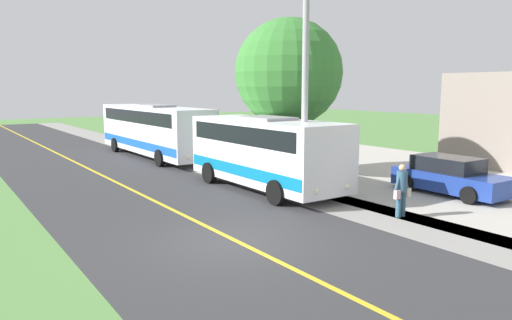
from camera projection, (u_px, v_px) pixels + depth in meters
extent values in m
plane|color=#548442|center=(235.00, 240.00, 12.83)|extent=(120.00, 120.00, 0.00)
cube|color=#333335|center=(235.00, 240.00, 12.83)|extent=(8.00, 100.00, 0.01)
cube|color=gray|center=(367.00, 212.00, 15.75)|extent=(2.40, 100.00, 0.01)
cube|color=gold|center=(235.00, 240.00, 12.83)|extent=(0.16, 100.00, 0.00)
cube|color=white|center=(265.00, 150.00, 19.18)|extent=(2.54, 7.76, 2.49)
cube|color=#0C72A5|center=(265.00, 167.00, 19.28)|extent=(2.58, 7.61, 0.44)
cube|color=black|center=(265.00, 133.00, 19.07)|extent=(2.58, 6.99, 0.70)
cube|color=gray|center=(265.00, 118.00, 18.98)|extent=(1.52, 2.33, 0.12)
cylinder|color=black|center=(329.00, 184.00, 18.10)|extent=(0.25, 0.90, 0.90)
cylinder|color=black|center=(276.00, 193.00, 16.67)|extent=(0.25, 0.90, 0.90)
cylinder|color=black|center=(257.00, 167.00, 22.02)|extent=(0.25, 0.90, 0.90)
cylinder|color=black|center=(209.00, 173.00, 20.59)|extent=(0.25, 0.90, 0.90)
sphere|color=#F2EACC|center=(347.00, 186.00, 16.53)|extent=(0.20, 0.20, 0.20)
sphere|color=#F2EACC|center=(317.00, 191.00, 15.74)|extent=(0.20, 0.20, 0.20)
cube|color=white|center=(154.00, 129.00, 28.32)|extent=(2.38, 11.53, 2.66)
cube|color=blue|center=(154.00, 142.00, 28.44)|extent=(2.42, 11.30, 0.44)
cube|color=black|center=(153.00, 116.00, 28.21)|extent=(2.42, 10.38, 0.70)
cube|color=gray|center=(153.00, 106.00, 28.12)|extent=(1.43, 3.46, 0.12)
cylinder|color=black|center=(200.00, 155.00, 26.26)|extent=(0.25, 0.90, 0.90)
cylinder|color=black|center=(160.00, 158.00, 24.93)|extent=(0.25, 0.90, 0.90)
cylinder|color=black|center=(150.00, 143.00, 32.08)|extent=(0.25, 0.90, 0.90)
cylinder|color=black|center=(115.00, 145.00, 30.75)|extent=(0.25, 0.90, 0.90)
sphere|color=#F2EACC|center=(211.00, 155.00, 24.13)|extent=(0.20, 0.20, 0.20)
sphere|color=#F2EACC|center=(188.00, 158.00, 23.39)|extent=(0.20, 0.20, 0.20)
cylinder|color=#335972|center=(403.00, 204.00, 15.20)|extent=(0.18, 0.18, 0.83)
cylinder|color=#335972|center=(399.00, 205.00, 15.09)|extent=(0.18, 0.18, 0.83)
cylinder|color=#335972|center=(402.00, 181.00, 15.03)|extent=(0.34, 0.34, 0.66)
sphere|color=tan|center=(402.00, 168.00, 14.97)|extent=(0.22, 0.22, 0.22)
cylinder|color=#335972|center=(406.00, 180.00, 15.13)|extent=(0.28, 0.10, 0.59)
cube|color=beige|center=(408.00, 192.00, 15.19)|extent=(0.20, 0.12, 0.28)
cylinder|color=#335972|center=(398.00, 181.00, 14.92)|extent=(0.28, 0.10, 0.59)
cube|color=beige|center=(397.00, 195.00, 14.90)|extent=(0.20, 0.12, 0.28)
cylinder|color=#9E9EA3|center=(305.00, 86.00, 17.50)|extent=(0.24, 0.24, 8.31)
cube|color=navy|center=(451.00, 181.00, 18.41)|extent=(1.92, 4.45, 0.70)
cube|color=black|center=(448.00, 164.00, 18.48)|extent=(1.60, 2.46, 0.57)
cylinder|color=black|center=(498.00, 189.00, 17.79)|extent=(0.24, 0.65, 0.64)
cylinder|color=black|center=(469.00, 195.00, 16.82)|extent=(0.24, 0.65, 0.64)
cylinder|color=black|center=(435.00, 178.00, 20.05)|extent=(0.24, 0.65, 0.64)
cylinder|color=black|center=(407.00, 183.00, 19.08)|extent=(0.24, 0.65, 0.64)
cylinder|color=brown|center=(288.00, 144.00, 22.50)|extent=(0.36, 0.36, 2.93)
sphere|color=#387A33|center=(289.00, 73.00, 22.00)|extent=(4.99, 4.99, 4.99)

